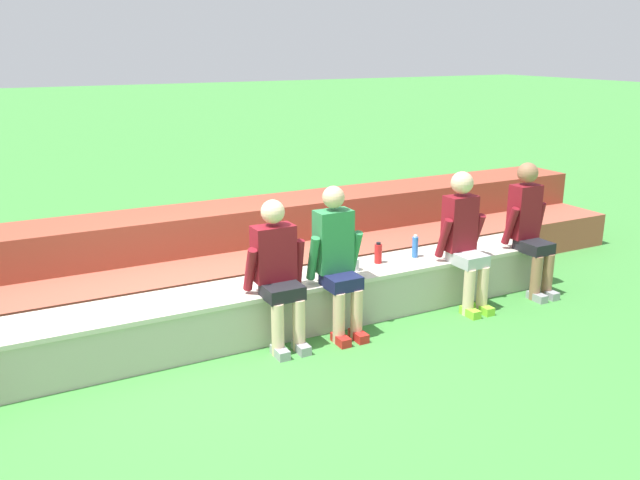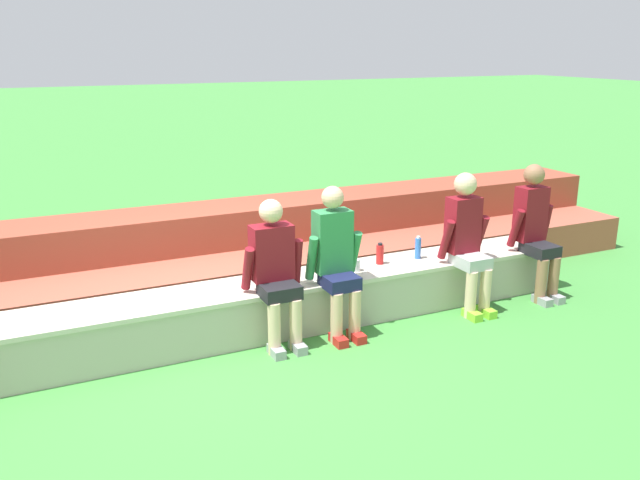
{
  "view_description": "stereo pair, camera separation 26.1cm",
  "coord_description": "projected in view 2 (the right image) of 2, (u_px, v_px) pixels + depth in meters",
  "views": [
    {
      "loc": [
        -1.84,
        -4.99,
        2.58
      ],
      "look_at": [
        0.93,
        0.28,
        0.82
      ],
      "focal_mm": 37.47,
      "sensor_mm": 36.0,
      "label": 1
    },
    {
      "loc": [
        -1.61,
        -5.11,
        2.58
      ],
      "look_at": [
        0.93,
        0.28,
        0.82
      ],
      "focal_mm": 37.47,
      "sensor_mm": 36.0,
      "label": 2
    }
  ],
  "objects": [
    {
      "name": "ground_plane",
      "position": [
        238.0,
        351.0,
        5.82
      ],
      "size": [
        80.0,
        80.0,
        0.0
      ],
      "primitive_type": "plane",
      "color": "#428E3D"
    },
    {
      "name": "stone_seating_wall",
      "position": [
        227.0,
        313.0,
        5.99
      ],
      "size": [
        7.35,
        0.61,
        0.48
      ],
      "color": "#B7AF9E",
      "rests_on": "ground"
    },
    {
      "name": "brick_bleachers",
      "position": [
        188.0,
        260.0,
        7.14
      ],
      "size": [
        10.88,
        1.46,
        0.84
      ],
      "color": "#AA533F",
      "rests_on": "ground"
    },
    {
      "name": "person_left_of_center",
      "position": [
        276.0,
        269.0,
        5.79
      ],
      "size": [
        0.54,
        0.54,
        1.3
      ],
      "color": "beige",
      "rests_on": "ground"
    },
    {
      "name": "person_center",
      "position": [
        336.0,
        259.0,
        6.0
      ],
      "size": [
        0.51,
        0.53,
        1.37
      ],
      "color": "#DBAD89",
      "rests_on": "ground"
    },
    {
      "name": "person_right_of_center",
      "position": [
        467.0,
        239.0,
        6.56
      ],
      "size": [
        0.49,
        0.56,
        1.38
      ],
      "color": "beige",
      "rests_on": "ground"
    },
    {
      "name": "person_far_right",
      "position": [
        536.0,
        228.0,
        6.94
      ],
      "size": [
        0.48,
        0.59,
        1.39
      ],
      "color": "#996B4C",
      "rests_on": "ground"
    },
    {
      "name": "water_bottle_near_right",
      "position": [
        380.0,
        254.0,
        6.6
      ],
      "size": [
        0.07,
        0.07,
        0.22
      ],
      "color": "red",
      "rests_on": "stone_seating_wall"
    },
    {
      "name": "water_bottle_mid_right",
      "position": [
        418.0,
        248.0,
        6.76
      ],
      "size": [
        0.06,
        0.06,
        0.24
      ],
      "color": "blue",
      "rests_on": "stone_seating_wall"
    },
    {
      "name": "plastic_cup_left_end",
      "position": [
        356.0,
        265.0,
        6.41
      ],
      "size": [
        0.09,
        0.09,
        0.12
      ],
      "primitive_type": "cylinder",
      "color": "white",
      "rests_on": "stone_seating_wall"
    }
  ]
}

